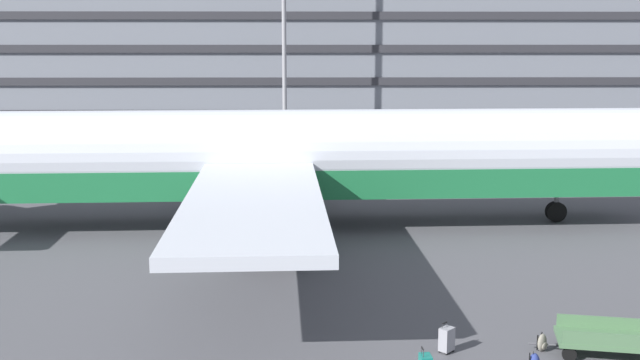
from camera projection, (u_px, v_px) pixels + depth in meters
ground_plane at (277, 220)px, 34.14m from camera, size 600.00×600.00×0.00m
terminal_structure at (294, 48)px, 77.31m from camera, size 154.46×19.70×14.53m
airliner at (274, 158)px, 32.74m from camera, size 38.46×30.97×10.83m
suitcase_orange at (447, 339)px, 19.67m from camera, size 0.46×0.46×0.79m
backpack_laid_flat at (542, 343)px, 19.75m from camera, size 0.37×0.36×0.53m
baggage_cart at (609, 340)px, 19.46m from camera, size 3.37×1.78×0.82m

